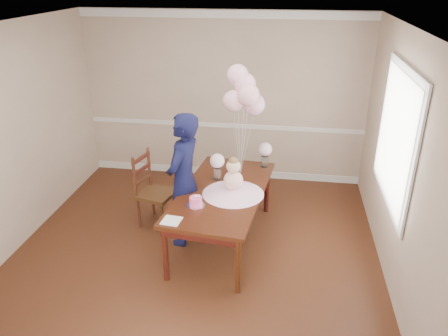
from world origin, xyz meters
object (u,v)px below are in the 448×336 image
Objects in this scene: dining_table_top at (222,192)px; birthday_cake at (196,201)px; dining_chair_seat at (156,194)px; woman at (184,180)px.

birthday_cake is at bearing -113.96° from dining_table_top.
dining_table_top is 4.45× the size of dining_chair_seat.
dining_table_top is 0.49m from birthday_cake.
dining_chair_seat is (-0.71, 0.72, -0.34)m from birthday_cake.
dining_chair_seat is at bearing 168.64° from dining_table_top.
dining_chair_seat is 0.71m from woman.
dining_table_top is at bearing 59.75° from birthday_cake.
woman reaches higher than dining_chair_seat.
dining_chair_seat is (-0.95, 0.30, -0.26)m from dining_table_top.
dining_chair_seat is at bearing 134.38° from birthday_cake.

